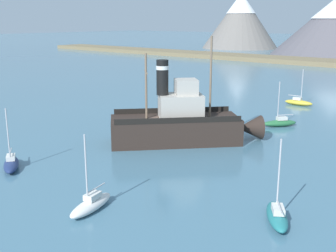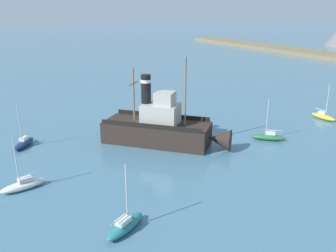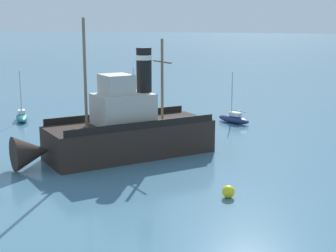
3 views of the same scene
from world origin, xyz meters
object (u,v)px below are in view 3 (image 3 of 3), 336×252
sailboat_white (133,111)px  mooring_buoy (228,192)px  sailboat_teal (22,117)px  sailboat_navy (234,119)px  old_tugboat (122,132)px

sailboat_white → mooring_buoy: sailboat_white is taller
sailboat_white → sailboat_teal: 11.08m
sailboat_white → mooring_buoy: bearing=122.7°
sailboat_teal → sailboat_navy: bearing=-165.8°
sailboat_white → mooring_buoy: 25.65m
old_tugboat → mooring_buoy: 11.09m
sailboat_navy → sailboat_teal: same height
sailboat_navy → mooring_buoy: bearing=99.1°
sailboat_navy → sailboat_white: bearing=-4.4°
sailboat_white → mooring_buoy: (-13.86, 21.58, -0.07)m
sailboat_teal → mooring_buoy: sailboat_teal is taller
sailboat_navy → mooring_buoy: 21.02m
old_tugboat → sailboat_teal: 17.14m
old_tugboat → sailboat_navy: size_ratio=2.62×
old_tugboat → sailboat_teal: old_tugboat is taller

